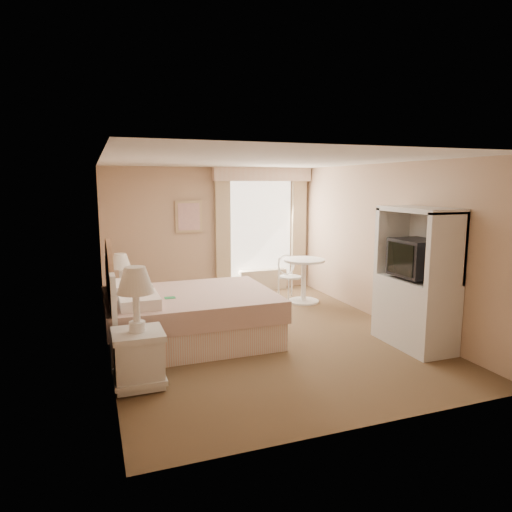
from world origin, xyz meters
name	(u,v)px	position (x,y,z in m)	size (l,w,h in m)	color
room	(260,250)	(0.00, 0.00, 1.25)	(4.21, 5.51, 2.51)	brown
window	(262,225)	(1.05, 2.65, 1.34)	(2.05, 0.22, 2.51)	white
framed_art	(189,217)	(-0.45, 2.71, 1.55)	(0.52, 0.04, 0.62)	tan
bed	(183,315)	(-1.11, 0.08, 0.38)	(2.29, 1.80, 1.60)	#E2AC93
nightstand_near	(138,343)	(-1.84, -1.19, 0.49)	(0.54, 0.54, 1.31)	silver
nightstand_far	(122,297)	(-1.84, 1.29, 0.41)	(0.45, 0.45, 1.09)	silver
round_table	(304,273)	(1.41, 1.44, 0.54)	(0.77, 0.77, 0.81)	white
cafe_chair	(289,273)	(1.26, 1.78, 0.49)	(0.49, 0.49, 0.85)	white
armoire	(416,290)	(1.81, -1.15, 0.78)	(0.57, 1.13, 1.88)	silver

